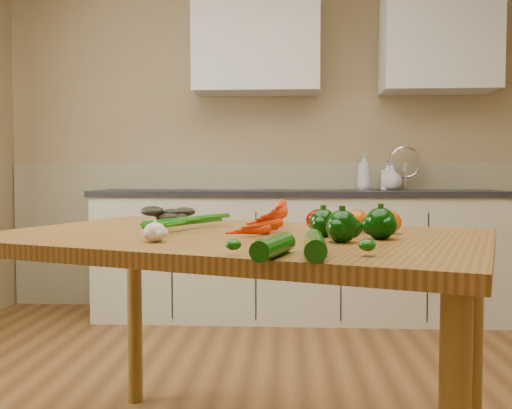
{
  "coord_description": "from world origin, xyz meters",
  "views": [
    {
      "loc": [
        0.12,
        -1.84,
        1.01
      ],
      "look_at": [
        0.01,
        0.23,
        0.9
      ],
      "focal_mm": 40.0,
      "sensor_mm": 36.0,
      "label": 1
    }
  ],
  "objects_px": {
    "soap_bottle_a": "(364,172)",
    "garlic_bulb": "(155,232)",
    "pepper_a": "(323,223)",
    "tomato_c": "(389,222)",
    "carrot_bunch": "(242,220)",
    "pepper_b": "(380,224)",
    "zucchini_a": "(315,245)",
    "soap_bottle_c": "(392,177)",
    "table": "(236,262)",
    "leafy_greens": "(168,210)",
    "pepper_c": "(342,226)",
    "tomato_a": "(318,220)",
    "soap_bottle_b": "(388,175)",
    "zucchini_b": "(274,246)",
    "tomato_b": "(356,221)"
  },
  "relations": [
    {
      "from": "leafy_greens",
      "to": "pepper_a",
      "type": "distance_m",
      "value": 0.71
    },
    {
      "from": "tomato_b",
      "to": "zucchini_b",
      "type": "bearing_deg",
      "value": -114.8
    },
    {
      "from": "soap_bottle_c",
      "to": "zucchini_a",
      "type": "relative_size",
      "value": 0.74
    },
    {
      "from": "tomato_a",
      "to": "tomato_b",
      "type": "height_order",
      "value": "same"
    },
    {
      "from": "leafy_greens",
      "to": "pepper_c",
      "type": "distance_m",
      "value": 0.84
    },
    {
      "from": "soap_bottle_a",
      "to": "carrot_bunch",
      "type": "xyz_separation_m",
      "value": [
        -0.71,
        -2.28,
        -0.17
      ]
    },
    {
      "from": "table",
      "to": "zucchini_a",
      "type": "distance_m",
      "value": 0.55
    },
    {
      "from": "soap_bottle_c",
      "to": "pepper_b",
      "type": "distance_m",
      "value": 2.49
    },
    {
      "from": "tomato_b",
      "to": "pepper_c",
      "type": "bearing_deg",
      "value": -105.32
    },
    {
      "from": "leafy_greens",
      "to": "garlic_bulb",
      "type": "relative_size",
      "value": 3.38
    },
    {
      "from": "carrot_bunch",
      "to": "tomato_c",
      "type": "distance_m",
      "value": 0.48
    },
    {
      "from": "pepper_b",
      "to": "zucchini_b",
      "type": "relative_size",
      "value": 0.46
    },
    {
      "from": "pepper_b",
      "to": "tomato_a",
      "type": "bearing_deg",
      "value": 128.48
    },
    {
      "from": "leafy_greens",
      "to": "zucchini_a",
      "type": "distance_m",
      "value": 0.98
    },
    {
      "from": "pepper_a",
      "to": "tomato_a",
      "type": "xyz_separation_m",
      "value": [
        -0.01,
        0.15,
        -0.0
      ]
    },
    {
      "from": "carrot_bunch",
      "to": "tomato_c",
      "type": "bearing_deg",
      "value": 15.12
    },
    {
      "from": "carrot_bunch",
      "to": "garlic_bulb",
      "type": "bearing_deg",
      "value": -105.32
    },
    {
      "from": "table",
      "to": "pepper_c",
      "type": "bearing_deg",
      "value": -15.34
    },
    {
      "from": "leafy_greens",
      "to": "tomato_c",
      "type": "bearing_deg",
      "value": -22.76
    },
    {
      "from": "pepper_a",
      "to": "tomato_a",
      "type": "distance_m",
      "value": 0.15
    },
    {
      "from": "tomato_a",
      "to": "soap_bottle_b",
      "type": "bearing_deg",
      "value": 74.53
    },
    {
      "from": "carrot_bunch",
      "to": "zucchini_b",
      "type": "height_order",
      "value": "carrot_bunch"
    },
    {
      "from": "pepper_b",
      "to": "pepper_a",
      "type": "bearing_deg",
      "value": 159.22
    },
    {
      "from": "soap_bottle_b",
      "to": "soap_bottle_a",
      "type": "bearing_deg",
      "value": -170.14
    },
    {
      "from": "carrot_bunch",
      "to": "pepper_c",
      "type": "height_order",
      "value": "pepper_c"
    },
    {
      "from": "table",
      "to": "leafy_greens",
      "type": "relative_size",
      "value": 8.12
    },
    {
      "from": "pepper_b",
      "to": "zucchini_a",
      "type": "height_order",
      "value": "pepper_b"
    },
    {
      "from": "soap_bottle_c",
      "to": "carrot_bunch",
      "type": "bearing_deg",
      "value": 84.38
    },
    {
      "from": "pepper_b",
      "to": "tomato_c",
      "type": "distance_m",
      "value": 0.17
    },
    {
      "from": "soap_bottle_b",
      "to": "tomato_a",
      "type": "bearing_deg",
      "value": -93.04
    },
    {
      "from": "table",
      "to": "tomato_a",
      "type": "xyz_separation_m",
      "value": [
        0.27,
        0.07,
        0.13
      ]
    },
    {
      "from": "tomato_c",
      "to": "zucchini_b",
      "type": "xyz_separation_m",
      "value": [
        -0.36,
        -0.53,
        -0.01
      ]
    },
    {
      "from": "pepper_c",
      "to": "carrot_bunch",
      "type": "bearing_deg",
      "value": 136.74
    },
    {
      "from": "pepper_a",
      "to": "tomato_c",
      "type": "bearing_deg",
      "value": 24.1
    },
    {
      "from": "soap_bottle_c",
      "to": "table",
      "type": "bearing_deg",
      "value": 84.63
    },
    {
      "from": "soap_bottle_b",
      "to": "table",
      "type": "bearing_deg",
      "value": -98.49
    },
    {
      "from": "table",
      "to": "pepper_a",
      "type": "xyz_separation_m",
      "value": [
        0.27,
        -0.08,
        0.13
      ]
    },
    {
      "from": "pepper_a",
      "to": "tomato_b",
      "type": "height_order",
      "value": "pepper_a"
    },
    {
      "from": "soap_bottle_a",
      "to": "pepper_c",
      "type": "xyz_separation_m",
      "value": [
        -0.4,
        -2.56,
        -0.17
      ]
    },
    {
      "from": "tomato_c",
      "to": "tomato_b",
      "type": "bearing_deg",
      "value": 168.87
    },
    {
      "from": "table",
      "to": "tomato_c",
      "type": "xyz_separation_m",
      "value": [
        0.49,
        0.02,
        0.13
      ]
    },
    {
      "from": "zucchini_a",
      "to": "zucchini_b",
      "type": "height_order",
      "value": "zucchini_a"
    },
    {
      "from": "soap_bottle_a",
      "to": "soap_bottle_c",
      "type": "bearing_deg",
      "value": 36.43
    },
    {
      "from": "carrot_bunch",
      "to": "pepper_b",
      "type": "height_order",
      "value": "pepper_b"
    },
    {
      "from": "soap_bottle_a",
      "to": "garlic_bulb",
      "type": "relative_size",
      "value": 4.06
    },
    {
      "from": "soap_bottle_a",
      "to": "tomato_a",
      "type": "relative_size",
      "value": 3.23
    },
    {
      "from": "carrot_bunch",
      "to": "tomato_b",
      "type": "bearing_deg",
      "value": 16.75
    },
    {
      "from": "table",
      "to": "garlic_bulb",
      "type": "relative_size",
      "value": 27.47
    },
    {
      "from": "table",
      "to": "tomato_a",
      "type": "relative_size",
      "value": 21.83
    },
    {
      "from": "soap_bottle_a",
      "to": "zucchini_b",
      "type": "relative_size",
      "value": 1.31
    }
  ]
}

